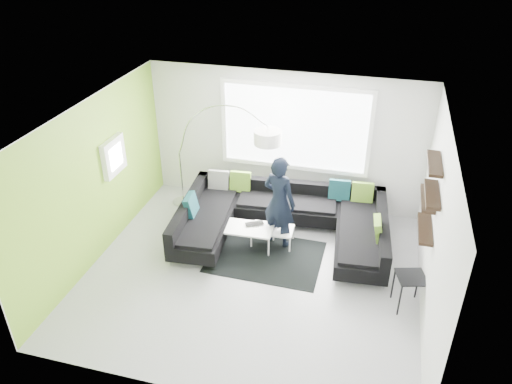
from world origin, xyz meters
TOP-DOWN VIEW (x-y plane):
  - ground at (0.00, 0.00)m, footprint 5.50×5.50m
  - room_shell at (0.04, 0.21)m, footprint 5.54×5.04m
  - sectional_sofa at (0.28, 1.09)m, footprint 3.93×2.62m
  - rug at (0.12, 0.51)m, footprint 1.99×1.46m
  - coffee_table at (-0.08, 0.86)m, footprint 1.21×0.74m
  - arc_lamp at (-2.01, 1.88)m, footprint 2.34×1.36m
  - side_table at (2.54, -0.14)m, footprint 0.53×0.53m
  - person at (0.23, 1.01)m, footprint 0.92×0.85m
  - laptop at (-0.18, 0.87)m, footprint 0.52×0.50m

SIDE VIEW (x-z plane):
  - ground at x=0.00m, z-range 0.00..0.00m
  - rug at x=0.12m, z-range 0.00..0.01m
  - coffee_table at x=-0.08m, z-range 0.00..0.39m
  - side_table at x=2.54m, z-range 0.00..0.59m
  - sectional_sofa at x=0.28m, z-range -0.05..0.76m
  - laptop at x=-0.18m, z-range 0.39..0.41m
  - person at x=0.23m, z-range 0.00..1.75m
  - arc_lamp at x=-2.01m, z-range 0.00..2.33m
  - room_shell at x=0.04m, z-range 0.40..3.22m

